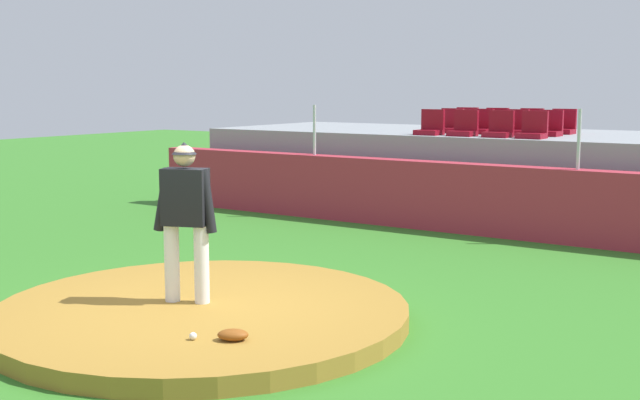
{
  "coord_description": "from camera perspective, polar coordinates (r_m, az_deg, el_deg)",
  "views": [
    {
      "loc": [
        5.9,
        -6.52,
        2.6
      ],
      "look_at": [
        0.0,
        2.39,
        1.1
      ],
      "focal_mm": 45.0,
      "sensor_mm": 36.0,
      "label": 1
    }
  ],
  "objects": [
    {
      "name": "stadium_chair_0",
      "position": [
        16.01,
        7.87,
        5.17
      ],
      "size": [
        0.48,
        0.44,
        0.5
      ],
      "rotation": [
        0.0,
        0.0,
        3.14
      ],
      "color": "maroon",
      "rests_on": "bleacher_platform"
    },
    {
      "name": "bleacher_platform",
      "position": [
        17.19,
        13.28,
        1.9
      ],
      "size": [
        12.68,
        4.32,
        1.68
      ],
      "primitive_type": "cube",
      "color": "gray",
      "rests_on": "ground_plane"
    },
    {
      "name": "fielding_glove",
      "position": [
        7.82,
        -6.21,
        -9.51
      ],
      "size": [
        0.36,
        0.33,
        0.11
      ],
      "primitive_type": "ellipsoid",
      "rotation": [
        0.0,
        0.0,
        0.55
      ],
      "color": "brown",
      "rests_on": "pitchers_mound"
    },
    {
      "name": "stadium_chair_2",
      "position": [
        15.48,
        12.64,
        4.96
      ],
      "size": [
        0.48,
        0.44,
        0.5
      ],
      "rotation": [
        0.0,
        0.0,
        3.14
      ],
      "color": "maroon",
      "rests_on": "bleacher_platform"
    },
    {
      "name": "stadium_chair_9",
      "position": [
        17.39,
        12.38,
        5.28
      ],
      "size": [
        0.48,
        0.44,
        0.5
      ],
      "rotation": [
        0.0,
        0.0,
        3.14
      ],
      "color": "maroon",
      "rests_on": "bleacher_platform"
    },
    {
      "name": "brick_barrier",
      "position": [
        14.72,
        9.58,
        0.19
      ],
      "size": [
        13.8,
        0.4,
        1.26
      ],
      "primitive_type": "cube",
      "color": "#A72C3A",
      "rests_on": "ground_plane"
    },
    {
      "name": "stadium_chair_10",
      "position": [
        17.16,
        14.71,
        5.17
      ],
      "size": [
        0.48,
        0.44,
        0.5
      ],
      "rotation": [
        0.0,
        0.0,
        3.14
      ],
      "color": "maroon",
      "rests_on": "bleacher_platform"
    },
    {
      "name": "stadium_chair_6",
      "position": [
        16.33,
        13.7,
        5.08
      ],
      "size": [
        0.48,
        0.44,
        0.5
      ],
      "rotation": [
        0.0,
        0.0,
        3.14
      ],
      "color": "maroon",
      "rests_on": "bleacher_platform"
    },
    {
      "name": "stadium_chair_11",
      "position": [
        16.93,
        16.86,
        5.06
      ],
      "size": [
        0.48,
        0.44,
        0.5
      ],
      "rotation": [
        0.0,
        0.0,
        3.14
      ],
      "color": "maroon",
      "rests_on": "bleacher_platform"
    },
    {
      "name": "stadium_chair_8",
      "position": [
        17.67,
        10.3,
        5.38
      ],
      "size": [
        0.48,
        0.44,
        0.5
      ],
      "rotation": [
        0.0,
        0.0,
        3.14
      ],
      "color": "maroon",
      "rests_on": "bleacher_platform"
    },
    {
      "name": "ground_plane",
      "position": [
        9.17,
        -8.36,
        -8.56
      ],
      "size": [
        60.0,
        60.0,
        0.0
      ],
      "primitive_type": "plane",
      "color": "#337624"
    },
    {
      "name": "fence_post_left",
      "position": [
        16.1,
        -0.4,
        5.0
      ],
      "size": [
        0.06,
        0.06,
        1.0
      ],
      "primitive_type": "cylinder",
      "color": "silver",
      "rests_on": "brick_barrier"
    },
    {
      "name": "fence_post_right",
      "position": [
        13.87,
        17.93,
        4.13
      ],
      "size": [
        0.06,
        0.06,
        1.0
      ],
      "primitive_type": "cylinder",
      "color": "silver",
      "rests_on": "brick_barrier"
    },
    {
      "name": "pitchers_mound",
      "position": [
        9.14,
        -8.37,
        -7.96
      ],
      "size": [
        4.62,
        4.62,
        0.2
      ],
      "primitive_type": "cylinder",
      "color": "olive",
      "rests_on": "ground_plane"
    },
    {
      "name": "stadium_chair_3",
      "position": [
        15.25,
        14.9,
        4.84
      ],
      "size": [
        0.48,
        0.44,
        0.5
      ],
      "rotation": [
        0.0,
        0.0,
        3.14
      ],
      "color": "maroon",
      "rests_on": "bleacher_platform"
    },
    {
      "name": "stadium_chair_7",
      "position": [
        16.09,
        15.95,
        4.95
      ],
      "size": [
        0.48,
        0.44,
        0.5
      ],
      "rotation": [
        0.0,
        0.0,
        3.14
      ],
      "color": "maroon",
      "rests_on": "bleacher_platform"
    },
    {
      "name": "stadium_chair_1",
      "position": [
        15.75,
        10.2,
        5.08
      ],
      "size": [
        0.48,
        0.44,
        0.5
      ],
      "rotation": [
        0.0,
        0.0,
        3.14
      ],
      "color": "maroon",
      "rests_on": "bleacher_platform"
    },
    {
      "name": "stadium_chair_4",
      "position": [
        16.84,
        9.26,
        5.28
      ],
      "size": [
        0.48,
        0.44,
        0.5
      ],
      "rotation": [
        0.0,
        0.0,
        3.14
      ],
      "color": "maroon",
      "rests_on": "bleacher_platform"
    },
    {
      "name": "baseball",
      "position": [
        7.89,
        -9.02,
        -9.54
      ],
      "size": [
        0.07,
        0.07,
        0.07
      ],
      "primitive_type": "sphere",
      "color": "white",
      "rests_on": "pitchers_mound"
    },
    {
      "name": "pitcher",
      "position": [
        9.04,
        -9.55,
        -0.72
      ],
      "size": [
        0.74,
        0.42,
        1.81
      ],
      "rotation": [
        0.0,
        0.0,
        0.36
      ],
      "color": "white",
      "rests_on": "pitchers_mound"
    },
    {
      "name": "stadium_chair_5",
      "position": [
        16.59,
        11.31,
        5.19
      ],
      "size": [
        0.48,
        0.44,
        0.5
      ],
      "rotation": [
        0.0,
        0.0,
        3.14
      ],
      "color": "maroon",
      "rests_on": "bleacher_platform"
    }
  ]
}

